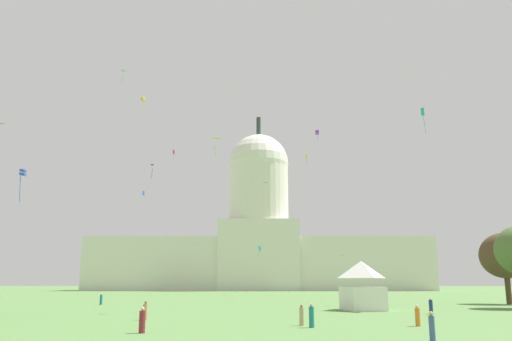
% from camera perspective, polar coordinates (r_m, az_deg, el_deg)
% --- Properties ---
extents(capitol_building, '(133.25, 24.36, 70.49)m').
position_cam_1_polar(capitol_building, '(207.23, 0.29, -7.59)').
color(capitol_building, silver).
rests_on(capitol_building, ground_plane).
extents(event_tent, '(5.18, 6.75, 5.86)m').
position_cam_1_polar(event_tent, '(65.49, 11.58, -12.29)').
color(event_tent, white).
rests_on(event_tent, ground_plane).
extents(tree_east_mid, '(9.98, 9.92, 10.92)m').
position_cam_1_polar(tree_east_mid, '(90.56, 25.72, -8.45)').
color(tree_east_mid, '#4C3823').
rests_on(tree_east_mid, ground_plane).
extents(person_tan_lawn_far_right, '(0.48, 0.48, 1.60)m').
position_cam_1_polar(person_tan_lawn_far_right, '(42.42, 5.05, -15.68)').
color(person_tan_lawn_far_right, tan).
rests_on(person_tan_lawn_far_right, ground_plane).
extents(person_maroon_mid_left, '(0.58, 0.58, 1.70)m').
position_cam_1_polar(person_maroon_mid_left, '(37.08, -12.42, -15.91)').
color(person_maroon_mid_left, maroon).
rests_on(person_maroon_mid_left, ground_plane).
extents(person_tan_back_center, '(0.61, 0.61, 1.67)m').
position_cam_1_polar(person_tan_back_center, '(49.43, -12.08, -14.93)').
color(person_tan_back_center, tan).
rests_on(person_tan_back_center, ground_plane).
extents(person_teal_back_right, '(0.55, 0.55, 1.65)m').
position_cam_1_polar(person_teal_back_right, '(83.23, -16.69, -13.45)').
color(person_teal_back_right, '#1E757A').
rests_on(person_teal_back_right, ground_plane).
extents(person_orange_front_center, '(0.53, 0.53, 1.63)m').
position_cam_1_polar(person_orange_front_center, '(43.61, 17.36, -15.07)').
color(person_orange_front_center, orange).
rests_on(person_orange_front_center, ground_plane).
extents(person_teal_near_tree_west, '(0.52, 0.52, 1.77)m').
position_cam_1_polar(person_teal_near_tree_west, '(40.75, 6.14, -15.68)').
color(person_teal_near_tree_west, '#1E757A').
rests_on(person_teal_near_tree_west, ground_plane).
extents(person_navy_edge_west, '(0.56, 0.56, 1.71)m').
position_cam_1_polar(person_navy_edge_west, '(59.39, 18.70, -14.03)').
color(person_navy_edge_west, navy).
rests_on(person_navy_edge_west, ground_plane).
extents(person_denim_deep_crowd, '(0.47, 0.47, 1.71)m').
position_cam_1_polar(person_denim_deep_crowd, '(32.75, 18.80, -16.03)').
color(person_denim_deep_crowd, '#3D5684').
rests_on(person_denim_deep_crowd, ground_plane).
extents(kite_blue_mid, '(0.51, 0.54, 1.23)m').
position_cam_1_polar(kite_blue_mid, '(149.02, -12.28, -2.46)').
color(kite_blue_mid, blue).
extents(kite_red_low, '(0.76, 1.74, 0.16)m').
position_cam_1_polar(kite_red_low, '(109.10, 9.41, -9.29)').
color(kite_red_low, red).
extents(kite_turquoise_mid, '(0.60, 0.35, 4.28)m').
position_cam_1_polar(kite_turquoise_mid, '(89.49, 17.92, 5.85)').
color(kite_turquoise_mid, teal).
extents(kite_violet_high, '(1.04, 1.13, 3.52)m').
position_cam_1_polar(kite_violet_high, '(156.63, 6.75, 4.21)').
color(kite_violet_high, purple).
extents(kite_magenta_high, '(0.66, 0.42, 3.37)m').
position_cam_1_polar(kite_magenta_high, '(167.79, -9.06, 1.95)').
color(kite_magenta_high, '#D1339E').
extents(kite_lime_mid, '(1.28, 0.99, 1.97)m').
position_cam_1_polar(kite_lime_mid, '(62.64, -4.47, 3.26)').
color(kite_lime_mid, '#8CD133').
extents(kite_yellow_high, '(0.66, 0.38, 3.59)m').
position_cam_1_polar(kite_yellow_high, '(177.82, 5.57, 1.47)').
color(kite_yellow_high, yellow).
extents(kite_gold_high, '(1.32, 1.32, 4.08)m').
position_cam_1_polar(kite_gold_high, '(146.18, -12.31, 7.68)').
color(kite_gold_high, gold).
extents(kite_green_high, '(1.01, 1.38, 3.27)m').
position_cam_1_polar(kite_green_high, '(125.90, -14.55, 10.33)').
color(kite_green_high, green).
extents(kite_cyan_low, '(0.71, 1.10, 2.57)m').
position_cam_1_polar(kite_cyan_low, '(118.05, 0.41, -8.62)').
color(kite_cyan_low, '#33BCDB').
extents(kite_orange_mid, '(1.43, 0.90, 0.19)m').
position_cam_1_polar(kite_orange_mid, '(154.26, 1.05, -1.54)').
color(kite_orange_mid, orange).
extents(kite_black_mid, '(1.18, 1.26, 3.31)m').
position_cam_1_polar(kite_black_mid, '(126.75, -11.16, 0.39)').
color(kite_black_mid, black).
extents(kite_blue_low, '(0.68, 0.64, 3.89)m').
position_cam_1_polar(kite_blue_low, '(66.34, -24.30, -0.32)').
color(kite_blue_low, blue).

